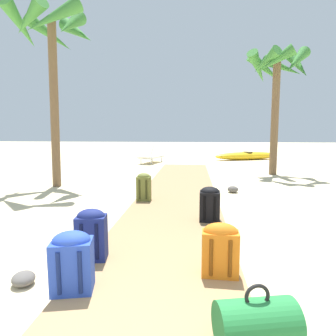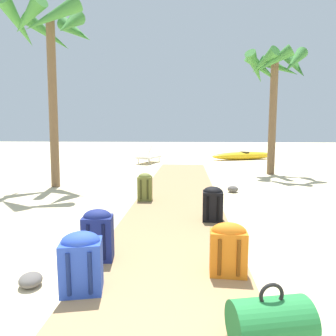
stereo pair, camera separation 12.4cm
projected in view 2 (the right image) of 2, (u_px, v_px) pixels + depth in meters
ground_plane at (177, 209)px, 5.33m from camera, size 60.00×60.00×0.00m
boardwalk at (179, 194)px, 6.36m from camera, size 1.61×10.42×0.08m
backpack_navy at (98, 233)px, 3.02m from camera, size 0.33×0.27×0.54m
backpack_blue at (81, 261)px, 2.42m from camera, size 0.38×0.31×0.52m
duffel_bag_green at (270, 321)px, 1.84m from camera, size 0.55×0.39×0.41m
backpack_olive at (145, 186)px, 5.62m from camera, size 0.26×0.25×0.53m
backpack_black at (213, 203)px, 4.36m from camera, size 0.31×0.29×0.52m
backpack_orange at (228, 248)px, 2.71m from camera, size 0.35×0.22×0.51m
palm_tree_far_left at (50, 38)px, 7.04m from camera, size 2.07×2.22×4.46m
palm_tree_far_right at (275, 74)px, 9.24m from camera, size 1.98×2.02×4.01m
lounge_chair at (148, 156)px, 12.63m from camera, size 1.03×1.64×0.80m
kayak at (244, 156)px, 14.22m from camera, size 3.43×1.86×0.39m
rock_left_near at (31, 280)px, 2.68m from camera, size 0.30×0.31×0.12m
rock_right_far at (233, 189)px, 6.74m from camera, size 0.26×0.23×0.15m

